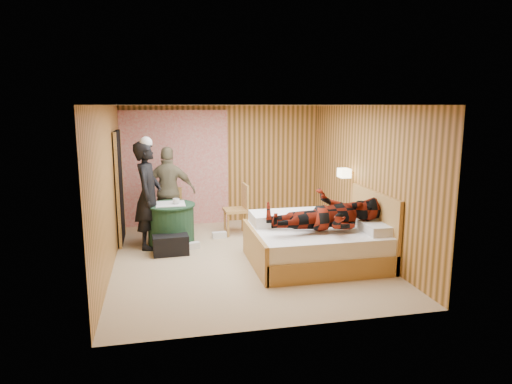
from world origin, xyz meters
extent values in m
cube|color=tan|center=(0.00, 0.00, 0.00)|extent=(4.20, 5.00, 0.01)
cube|color=silver|center=(0.00, 0.00, 2.50)|extent=(4.20, 5.00, 0.01)
cube|color=tan|center=(0.00, 2.50, 1.25)|extent=(4.20, 0.02, 2.50)
cube|color=tan|center=(-2.10, 0.00, 1.25)|extent=(0.02, 5.00, 2.50)
cube|color=tan|center=(2.10, 0.00, 1.25)|extent=(0.02, 5.00, 2.50)
cube|color=beige|center=(-1.00, 2.43, 1.20)|extent=(2.20, 0.08, 2.40)
cube|color=black|center=(-2.06, 1.40, 1.02)|extent=(0.06, 0.90, 2.05)
cylinder|color=gold|center=(2.00, 0.45, 1.30)|extent=(0.18, 0.04, 0.04)
cube|color=beige|center=(1.92, 0.45, 1.30)|extent=(0.18, 0.24, 0.16)
cube|color=tan|center=(1.10, -0.52, 0.15)|extent=(2.06, 1.65, 0.31)
cube|color=white|center=(1.10, -0.52, 0.44)|extent=(2.00, 1.59, 0.26)
cube|color=tan|center=(0.07, -0.52, 0.29)|extent=(0.06, 1.65, 0.58)
cube|color=tan|center=(2.06, -0.52, 0.57)|extent=(0.06, 1.65, 1.14)
cube|color=silver|center=(1.91, -0.91, 0.64)|extent=(0.39, 0.57, 0.14)
cube|color=silver|center=(1.91, -0.12, 0.64)|extent=(0.39, 0.57, 0.14)
cube|color=white|center=(0.74, -0.05, 0.66)|extent=(1.24, 0.62, 0.19)
cube|color=tan|center=(1.88, 0.53, 0.28)|extent=(0.41, 0.56, 0.56)
cube|color=tan|center=(1.88, 0.53, 0.46)|extent=(0.43, 0.58, 0.03)
cylinder|color=#1D3F2A|center=(-1.16, 0.93, 0.37)|extent=(0.81, 0.81, 0.74)
cylinder|color=#1D3F2A|center=(-1.16, 0.93, 0.75)|extent=(0.87, 0.87, 0.03)
cube|color=silver|center=(-1.16, 0.93, 0.77)|extent=(0.56, 0.56, 0.01)
cube|color=tan|center=(-1.16, 1.54, 0.45)|extent=(0.49, 0.49, 0.05)
cube|color=tan|center=(-1.13, 1.73, 0.70)|extent=(0.42, 0.12, 0.46)
cylinder|color=tan|center=(-1.36, 1.40, 0.21)|extent=(0.04, 0.04, 0.43)
cylinder|color=tan|center=(-0.96, 1.68, 0.21)|extent=(0.04, 0.04, 0.43)
cube|color=tan|center=(0.10, 1.44, 0.48)|extent=(0.46, 0.46, 0.05)
cube|color=tan|center=(0.30, 1.44, 0.74)|extent=(0.06, 0.45, 0.49)
cylinder|color=tan|center=(-0.09, 1.61, 0.23)|extent=(0.04, 0.04, 0.46)
cylinder|color=tan|center=(0.28, 1.26, 0.23)|extent=(0.04, 0.04, 0.46)
cube|color=black|center=(-1.19, 0.41, 0.17)|extent=(0.61, 0.35, 0.33)
cube|color=silver|center=(-0.81, 0.64, 0.06)|extent=(0.28, 0.16, 0.12)
cube|color=silver|center=(-0.26, 1.20, 0.06)|extent=(0.28, 0.13, 0.12)
imported|color=black|center=(-1.54, 0.90, 0.95)|extent=(0.59, 0.77, 1.89)
imported|color=#73694C|center=(-1.16, 1.66, 0.86)|extent=(1.07, 0.60, 1.72)
imported|color=maroon|center=(1.15, -0.72, 1.00)|extent=(0.86, 0.67, 1.77)
imported|color=silver|center=(1.88, 0.48, 0.57)|extent=(0.26, 0.28, 0.02)
imported|color=silver|center=(1.88, 0.48, 0.59)|extent=(0.26, 0.28, 0.02)
imported|color=silver|center=(1.88, 0.66, 0.61)|extent=(0.13, 0.13, 0.09)
imported|color=silver|center=(-1.06, 0.88, 0.82)|extent=(0.14, 0.14, 0.10)
camera|label=1|loc=(-1.34, -7.15, 2.49)|focal=32.00mm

